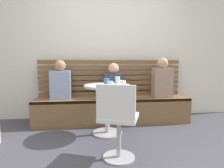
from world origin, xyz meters
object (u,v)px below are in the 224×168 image
object	(u,v)px
cup_glass_tall	(117,80)
cup_espresso_small	(120,82)
white_chair	(118,119)
person_child_middle	(114,83)
cup_mug_blue	(107,82)
cup_glass_short	(110,84)
cup_ceramic_white	(123,83)
person_child_left	(61,82)
person_adult	(162,80)
cafe_table	(107,100)
booth_bench	(112,110)

from	to	relation	value
cup_glass_tall	cup_espresso_small	xyz separation A→B (m)	(0.05, 0.11, -0.03)
white_chair	person_child_middle	xyz separation A→B (m)	(0.13, 1.37, 0.25)
cup_mug_blue	cup_glass_short	xyz separation A→B (m)	(0.03, -0.24, -0.01)
cup_glass_tall	cup_espresso_small	distance (m)	0.12
cup_mug_blue	cup_ceramic_white	xyz separation A→B (m)	(0.23, -0.09, -0.01)
person_child_left	cup_glass_short	distance (m)	1.13
person_adult	cafe_table	bearing A→B (deg)	-152.73
cafe_table	cup_glass_short	xyz separation A→B (m)	(0.02, -0.24, 0.26)
person_child_left	person_adult	bearing A→B (deg)	-1.51
cup_espresso_small	person_child_left	bearing A→B (deg)	155.74
person_adult	cup_glass_tall	distance (m)	1.02
person_adult	cup_glass_short	distance (m)	1.29
person_child_left	cup_ceramic_white	bearing A→B (deg)	-34.71
cup_espresso_small	cup_glass_tall	bearing A→B (deg)	-115.38
booth_bench	cup_espresso_small	bearing A→B (deg)	-80.81
person_child_left	cup_glass_tall	size ratio (longest dim) A/B	5.55
booth_bench	white_chair	size ratio (longest dim) A/B	3.18
cup_glass_tall	cup_ceramic_white	xyz separation A→B (m)	(0.06, -0.13, -0.03)
person_adult	cup_espresso_small	bearing A→B (deg)	-155.31
booth_bench	cup_ceramic_white	xyz separation A→B (m)	(0.08, -0.64, 0.55)
cup_glass_short	cup_espresso_small	world-z (taller)	cup_glass_short
cup_ceramic_white	cup_espresso_small	distance (m)	0.24
person_child_middle	cup_mug_blue	world-z (taller)	person_child_middle
cafe_table	cup_mug_blue	xyz separation A→B (m)	(-0.01, 0.00, 0.27)
cup_glass_tall	cup_mug_blue	xyz separation A→B (m)	(-0.17, -0.04, -0.01)
person_child_middle	cup_glass_short	bearing A→B (deg)	-100.27
booth_bench	cup_glass_short	size ratio (longest dim) A/B	33.75
cafe_table	cup_ceramic_white	size ratio (longest dim) A/B	9.25
person_child_middle	cup_glass_short	distance (m)	0.81
cup_mug_blue	person_child_middle	bearing A→B (deg)	72.67
cup_glass_tall	cup_ceramic_white	world-z (taller)	cup_glass_tall
cup_glass_short	booth_bench	bearing A→B (deg)	81.02
white_chair	cup_glass_tall	size ratio (longest dim) A/B	7.08
cup_mug_blue	cup_ceramic_white	distance (m)	0.25
person_adult	cup_ceramic_white	bearing A→B (deg)	-142.97
booth_bench	person_adult	xyz separation A→B (m)	(0.90, -0.02, 0.54)
person_child_left	cup_mug_blue	bearing A→B (deg)	-38.23
cafe_table	white_chair	distance (m)	0.81
person_child_left	cup_mug_blue	world-z (taller)	person_child_left
cup_glass_short	cup_espresso_small	xyz separation A→B (m)	(0.19, 0.39, -0.01)
cup_glass_tall	cup_mug_blue	bearing A→B (deg)	-165.74
cup_glass_tall	cup_glass_short	world-z (taller)	cup_glass_tall
person_child_middle	cup_glass_tall	size ratio (longest dim) A/B	5.12
person_child_middle	cup_glass_short	size ratio (longest dim) A/B	7.69
cup_glass_tall	cup_espresso_small	size ratio (longest dim) A/B	2.14
person_child_middle	cup_mug_blue	distance (m)	0.59
cup_mug_blue	cup_glass_short	size ratio (longest dim) A/B	1.19
booth_bench	cup_mug_blue	size ratio (longest dim) A/B	28.42
cafe_table	cup_glass_tall	bearing A→B (deg)	16.31
cafe_table	cup_glass_tall	distance (m)	0.33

